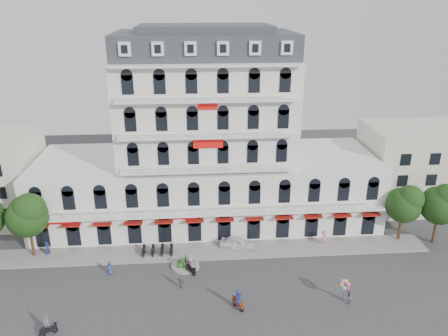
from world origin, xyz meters
TOP-DOWN VIEW (x-y plane):
  - ground at (0.00, 0.00)m, footprint 120.00×120.00m
  - sidewalk at (0.00, 9.00)m, footprint 53.00×4.00m
  - main_building at (0.00, 18.00)m, footprint 45.00×15.00m
  - flank_building_east at (30.00, 20.00)m, footprint 14.00×10.00m
  - traffic_island at (-3.00, 6.00)m, footprint 3.20×3.20m
  - parked_scooter_row at (-6.35, 8.80)m, footprint 4.40×1.80m
  - tree_west_inner at (-20.95, 9.48)m, footprint 4.76×4.76m
  - tree_east_inner at (24.05, 9.98)m, footprint 4.40×4.37m
  - tree_east_outer at (28.05, 8.98)m, footprint 4.65×4.65m
  - parked_car at (3.36, 9.50)m, footprint 4.63×2.85m
  - rider_west at (-15.39, -3.96)m, footprint 1.55×1.03m
  - rider_east at (2.25, -1.65)m, footprint 1.09×1.50m
  - rider_center at (-2.41, 4.63)m, footprint 1.17×1.44m
  - pedestrian_left at (-11.42, 5.27)m, footprint 0.76×0.52m
  - pedestrian_mid at (-3.43, 2.12)m, footprint 0.96×0.75m
  - pedestrian_right at (14.12, 9.50)m, footprint 1.45×1.24m
  - pedestrian_far at (-19.35, 9.50)m, footprint 0.74×0.82m
  - balloon_vendor at (13.20, -1.49)m, footprint 1.39×1.27m

SIDE VIEW (x-z plane):
  - ground at x=0.00m, z-range 0.00..0.00m
  - parked_scooter_row at x=-6.35m, z-range -0.55..0.55m
  - sidewalk at x=0.00m, z-range 0.00..0.16m
  - traffic_island at x=-3.00m, z-range -0.54..1.06m
  - parked_car at x=3.36m, z-range 0.00..1.47m
  - pedestrian_left at x=-11.42m, z-range 0.00..1.50m
  - pedestrian_mid at x=-3.43m, z-range 0.00..1.53m
  - pedestrian_far at x=-19.35m, z-range 0.00..1.88m
  - pedestrian_right at x=14.12m, z-range 0.00..1.94m
  - rider_west at x=-15.39m, z-range -0.11..2.05m
  - rider_east at x=2.25m, z-range 0.00..2.19m
  - rider_center at x=-2.41m, z-range 0.06..2.21m
  - balloon_vendor at x=13.20m, z-range 0.10..2.55m
  - tree_east_inner at x=24.05m, z-range 1.43..9.00m
  - tree_east_outer at x=28.05m, z-range 1.52..9.58m
  - tree_west_inner at x=-20.95m, z-range 1.56..9.81m
  - flank_building_east at x=30.00m, z-range 0.00..12.00m
  - main_building at x=0.00m, z-range -2.94..22.86m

